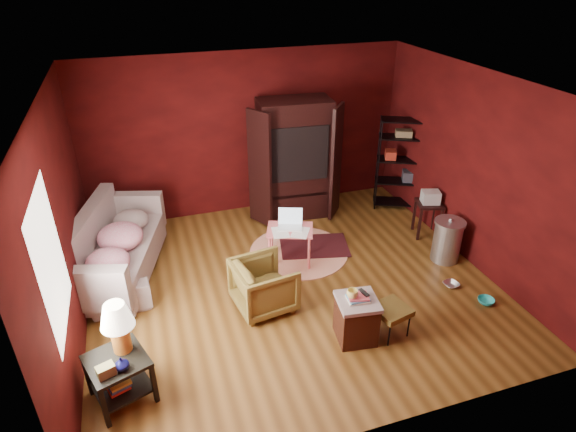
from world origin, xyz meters
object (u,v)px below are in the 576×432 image
Objects in this scene: hamper at (356,318)px; sofa at (115,253)px; laptop_desk at (290,232)px; wire_shelving at (401,160)px; tv_armoire at (295,158)px; side_table at (118,344)px; armchair at (264,283)px.

sofa is at bearing 140.34° from hamper.
laptop_desk is 0.50× the size of wire_shelving.
wire_shelving is at bearing -4.61° from tv_armoire.
sofa is 1.72× the size of side_table.
hamper is at bearing -102.31° from wire_shelving.
side_table is 5.70m from wire_shelving.
hamper is at bearing -144.01° from armchair.
tv_armoire reaches higher than armchair.
tv_armoire reaches higher than side_table.
armchair is at bearing 134.03° from hamper.
side_table is (-1.78, -0.91, 0.30)m from armchair.
armchair is 1.13m from laptop_desk.
hamper is 0.40× the size of wire_shelving.
laptop_desk is (0.66, 0.91, 0.14)m from armchair.
wire_shelving reaches higher than sofa.
sofa is 3.52m from hamper.
laptop_desk is at bearing -106.55° from tv_armoire.
armchair is 1.28m from hamper.
sofa is 2.52m from laptop_desk.
laptop_desk is at bearing -130.92° from wire_shelving.
hamper is at bearing -61.98° from laptop_desk.
wire_shelving is at bearing 53.01° from hamper.
sofa is at bearing -147.37° from wire_shelving.
sofa is 2.59× the size of armchair.
wire_shelving reaches higher than armchair.
tv_armoire is at bearing 84.29° from hamper.
wire_shelving reaches higher than side_table.
laptop_desk reaches higher than hamper.
side_table is 2.70m from hamper.
side_table reaches higher than sofa.
laptop_desk is (2.48, -0.42, 0.13)m from sofa.
side_table is at bearing 179.15° from sofa.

